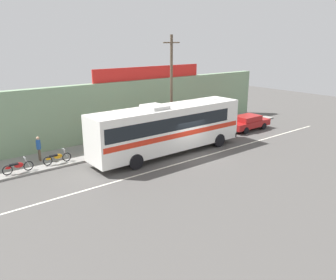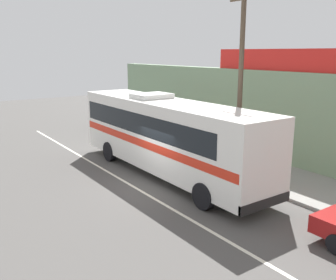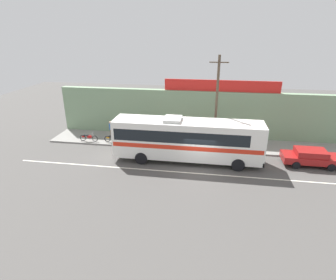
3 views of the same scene
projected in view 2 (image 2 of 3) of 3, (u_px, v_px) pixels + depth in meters
The scene contains 12 objects.
ground_plane at pixel (156, 187), 16.33m from camera, with size 70.00×70.00×0.00m, color #4F4C49.
sidewalk_slab at pixel (240, 165), 19.22m from camera, with size 30.00×3.60×0.14m, color gray.
storefront_facade at pixel (271, 116), 19.88m from camera, with size 30.00×0.70×4.80m, color gray.
storefront_billboard at pixel (301, 60), 17.95m from camera, with size 11.13×0.12×1.10m, color red.
road_center_stripe at pixel (140, 190), 15.89m from camera, with size 30.00×0.14×0.01m, color silver.
intercity_bus at pixel (165, 132), 17.56m from camera, with size 12.24×2.64×3.78m.
utility_pole at pixel (240, 81), 16.52m from camera, with size 1.60×0.22×8.38m.
motorcycle_black at pixel (136, 130), 25.26m from camera, with size 1.92×0.56×0.94m.
motorcycle_blue at pixel (117, 125), 27.22m from camera, with size 1.88×0.56×0.94m.
pedestrian_far_left at pixel (273, 158), 16.60m from camera, with size 0.30×0.48×1.72m.
pedestrian_near_shop at pixel (147, 119), 26.41m from camera, with size 0.30×0.48×1.72m.
pedestrian_by_curb at pixel (186, 128), 23.60m from camera, with size 0.30×0.48×1.60m.
Camera 2 is at (12.96, -8.39, 5.74)m, focal length 39.94 mm.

